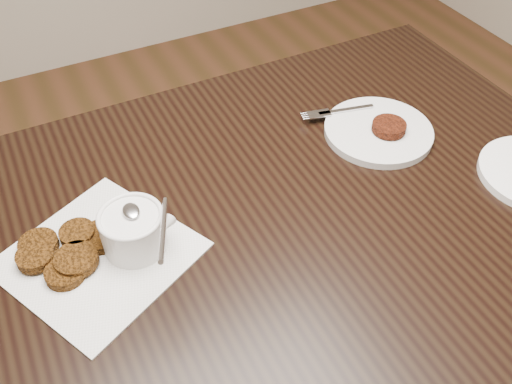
# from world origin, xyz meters

# --- Properties ---
(table) EXTENTS (1.34, 0.86, 0.75)m
(table) POSITION_xyz_m (-0.03, 0.07, 0.38)
(table) COLOR black
(table) RESTS_ON floor
(napkin) EXTENTS (0.35, 0.35, 0.00)m
(napkin) POSITION_xyz_m (-0.28, 0.11, 0.75)
(napkin) COLOR silver
(napkin) RESTS_ON table
(sauce_ramekin) EXTENTS (0.16, 0.16, 0.14)m
(sauce_ramekin) POSITION_xyz_m (-0.22, 0.10, 0.82)
(sauce_ramekin) COLOR silver
(sauce_ramekin) RESTS_ON napkin
(patty_cluster) EXTENTS (0.25, 0.25, 0.02)m
(patty_cluster) POSITION_xyz_m (-0.32, 0.13, 0.76)
(patty_cluster) COLOR #67360D
(patty_cluster) RESTS_ON napkin
(plate_with_patty) EXTENTS (0.26, 0.26, 0.03)m
(plate_with_patty) POSITION_xyz_m (0.31, 0.17, 0.77)
(plate_with_patty) COLOR silver
(plate_with_patty) RESTS_ON table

